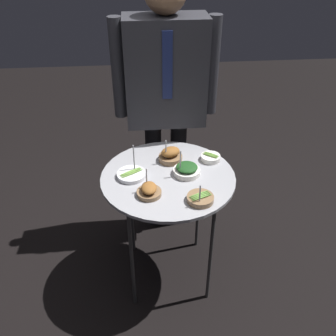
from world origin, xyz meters
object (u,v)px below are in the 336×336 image
Objects in this scene: serving_cart at (168,184)px; bowl_roast_mid_left at (149,191)px; bowl_asparagus_front_right at (211,158)px; bowl_roast_front_left at (170,155)px; bowl_asparagus_back_right at (200,198)px; bowl_spinach_far_rim at (187,170)px; bowl_asparagus_front_center at (131,174)px; waiter_figure at (166,85)px.

serving_cart is 0.20m from bowl_roast_mid_left.
bowl_roast_mid_left reaches higher than bowl_asparagus_front_right.
bowl_asparagus_back_right is (0.11, -0.37, -0.02)m from bowl_roast_front_left.
serving_cart is at bearing -175.56° from bowl_spinach_far_rim.
bowl_asparagus_front_center is at bearing 176.43° from serving_cart.
bowl_roast_front_left is at bearing 106.38° from bowl_asparagus_back_right.
bowl_asparagus_back_right is at bearing -16.06° from bowl_roast_mid_left.
waiter_figure reaches higher than bowl_roast_front_left.
waiter_figure is (0.22, 0.47, 0.30)m from bowl_asparagus_front_center.
bowl_spinach_far_rim is 0.20m from bowl_asparagus_front_right.
bowl_roast_front_left is 1.08× the size of bowl_asparagus_back_right.
waiter_figure is at bearing 64.60° from bowl_asparagus_front_center.
bowl_roast_mid_left is 1.23× the size of bowl_asparagus_front_right.
bowl_asparagus_front_center is 0.60m from waiter_figure.
bowl_asparagus_front_center is 1.08× the size of bowl_spinach_far_rim.
bowl_asparagus_front_center reaches higher than bowl_spinach_far_rim.
bowl_asparagus_front_center is 1.24× the size of bowl_roast_mid_left.
bowl_asparagus_front_center reaches higher than bowl_asparagus_back_right.
serving_cart is 0.29m from bowl_asparagus_front_right.
bowl_roast_mid_left is (-0.13, -0.30, -0.01)m from bowl_roast_front_left.
bowl_asparagus_front_center reaches higher than serving_cart.
bowl_roast_front_left is at bearing 175.80° from bowl_asparagus_front_right.
waiter_figure reaches higher than bowl_asparagus_front_right.
bowl_roast_mid_left is at bearing -102.22° from waiter_figure.
serving_cart is at bearing 54.87° from bowl_roast_mid_left.
bowl_roast_front_left is at bearing 31.80° from bowl_asparagus_front_center.
bowl_spinach_far_rim is (0.21, 0.16, 0.00)m from bowl_roast_mid_left.
bowl_spinach_far_rim is 1.41× the size of bowl_asparagus_front_right.
bowl_spinach_far_rim reaches higher than bowl_asparagus_back_right.
bowl_asparagus_back_right is 0.08× the size of waiter_figure.
bowl_roast_front_left is 0.39m from bowl_asparagus_back_right.
bowl_asparagus_front_center is at bearing -164.95° from bowl_asparagus_front_right.
waiter_figure is at bearing 86.48° from serving_cart.
serving_cart is 0.60m from waiter_figure.
bowl_asparagus_front_center is 0.40m from bowl_asparagus_back_right.
serving_cart is 5.29× the size of bowl_roast_front_left.
bowl_asparagus_back_right reaches higher than bowl_asparagus_front_right.
bowl_roast_front_left is at bearing 79.66° from serving_cart.
waiter_figure is (-0.11, 0.70, 0.30)m from bowl_asparagus_back_right.
bowl_asparagus_front_center is 0.46m from bowl_asparagus_front_right.
bowl_asparagus_back_right is at bearing -108.14° from bowl_asparagus_front_right.
bowl_spinach_far_rim is at bearing -62.45° from bowl_roast_front_left.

